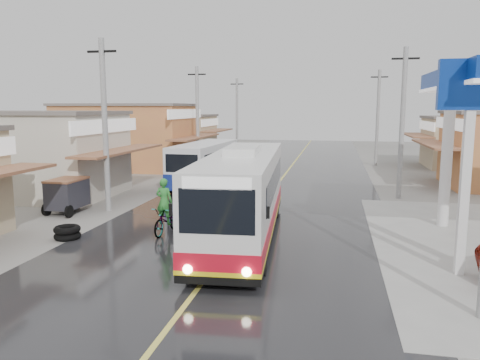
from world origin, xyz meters
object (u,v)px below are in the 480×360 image
(tyre_stack, at_px, (67,232))
(coach_bus, at_px, (243,195))
(cyclist, at_px, (166,215))
(second_bus, at_px, (205,163))
(tricycle_near, at_px, (67,194))

(tyre_stack, bearing_deg, coach_bus, 12.42)
(cyclist, bearing_deg, second_bus, 102.79)
(second_bus, relative_size, tyre_stack, 8.34)
(second_bus, height_order, cyclist, second_bus)
(tricycle_near, bearing_deg, second_bus, 63.89)
(coach_bus, bearing_deg, cyclist, 175.39)
(second_bus, bearing_deg, tyre_stack, -95.94)
(coach_bus, bearing_deg, second_bus, 108.58)
(cyclist, height_order, tyre_stack, cyclist)
(tricycle_near, distance_m, tyre_stack, 4.68)
(second_bus, relative_size, tricycle_near, 3.84)
(tyre_stack, bearing_deg, cyclist, 23.27)
(cyclist, bearing_deg, coach_bus, 4.17)
(coach_bus, distance_m, second_bus, 12.04)
(coach_bus, height_order, tricycle_near, coach_bus)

